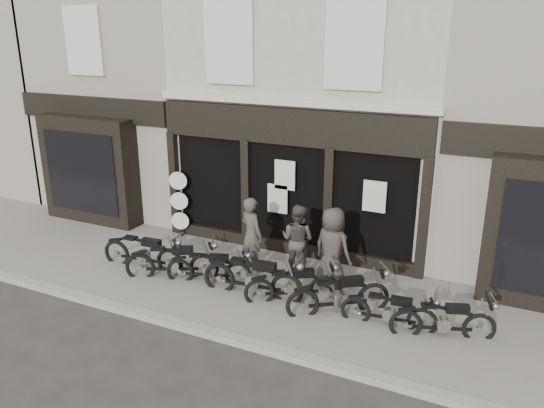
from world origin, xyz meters
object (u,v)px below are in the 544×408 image
at_px(man_left, 252,235).
at_px(motorcycle_5, 340,298).
at_px(motorcycle_7, 444,323).
at_px(man_right, 332,248).
at_px(man_centre, 298,239).
at_px(motorcycle_3, 254,281).
at_px(motorcycle_2, 210,271).
at_px(motorcycle_0, 144,255).
at_px(advert_sign_post, 180,206).
at_px(motorcycle_4, 293,288).
at_px(motorcycle_6, 390,314).
at_px(motorcycle_1, 173,264).

bearing_deg(man_left, motorcycle_5, -177.13).
xyz_separation_m(motorcycle_7, man_right, (-2.62, 1.01, 0.69)).
height_order(man_centre, man_right, man_right).
distance_m(motorcycle_3, man_centre, 1.58).
bearing_deg(man_left, motorcycle_2, 82.01).
bearing_deg(man_centre, motorcycle_3, 79.41).
bearing_deg(motorcycle_0, man_left, 16.37).
relative_size(motorcycle_2, advert_sign_post, 0.94).
relative_size(motorcycle_2, motorcycle_4, 1.05).
bearing_deg(motorcycle_0, advert_sign_post, 94.46).
relative_size(motorcycle_4, advert_sign_post, 0.89).
bearing_deg(motorcycle_4, man_left, 116.08).
bearing_deg(motorcycle_2, motorcycle_6, -19.97).
xyz_separation_m(motorcycle_0, motorcycle_5, (5.06, -0.01, -0.00)).
xyz_separation_m(man_left, man_centre, (1.06, 0.34, -0.06)).
height_order(motorcycle_5, man_left, man_left).
relative_size(motorcycle_3, motorcycle_5, 1.23).
bearing_deg(motorcycle_5, advert_sign_post, 122.43).
distance_m(man_left, man_right, 2.04).
distance_m(motorcycle_6, motorcycle_7, 1.03).
xyz_separation_m(motorcycle_3, advert_sign_post, (-3.46, 2.21, 0.56)).
xyz_separation_m(motorcycle_5, man_right, (-0.53, 0.99, 0.64)).
distance_m(motorcycle_2, motorcycle_4, 2.10).
xyz_separation_m(motorcycle_5, man_centre, (-1.51, 1.33, 0.56)).
bearing_deg(motorcycle_1, man_centre, 3.00).
bearing_deg(motorcycle_3, advert_sign_post, 141.83).
xyz_separation_m(motorcycle_4, motorcycle_5, (1.07, -0.06, 0.03)).
bearing_deg(advert_sign_post, motorcycle_7, -35.02).
relative_size(man_centre, advert_sign_post, 0.83).
xyz_separation_m(motorcycle_4, motorcycle_6, (2.14, -0.13, -0.03)).
xyz_separation_m(man_right, advert_sign_post, (-4.88, 1.12, -0.06)).
xyz_separation_m(motorcycle_1, motorcycle_4, (3.02, 0.17, -0.03)).
bearing_deg(advert_sign_post, motorcycle_3, -51.68).
distance_m(motorcycle_1, advert_sign_post, 2.65).
relative_size(motorcycle_1, motorcycle_5, 1.07).
relative_size(motorcycle_7, advert_sign_post, 0.93).
relative_size(motorcycle_2, motorcycle_5, 1.02).
xyz_separation_m(motorcycle_3, motorcycle_4, (0.88, 0.15, -0.05)).
height_order(motorcycle_0, motorcycle_1, motorcycle_0).
bearing_deg(motorcycle_6, motorcycle_3, 174.35).
bearing_deg(motorcycle_4, motorcycle_2, 148.75).
bearing_deg(motorcycle_0, man_right, 7.04).
relative_size(motorcycle_6, man_centre, 1.11).
xyz_separation_m(motorcycle_2, advert_sign_post, (-2.25, 2.08, 0.62)).
relative_size(motorcycle_5, motorcycle_6, 1.00).
bearing_deg(motorcycle_7, man_right, 139.46).
bearing_deg(motorcycle_2, man_right, 1.40).
xyz_separation_m(motorcycle_0, advert_sign_post, (-0.36, 2.10, 0.58)).
height_order(motorcycle_6, motorcycle_7, motorcycle_7).
distance_m(motorcycle_1, motorcycle_7, 6.18).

